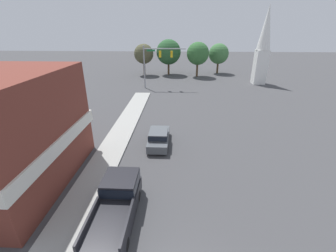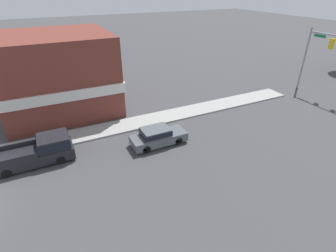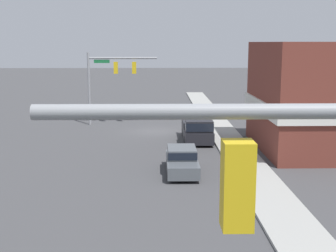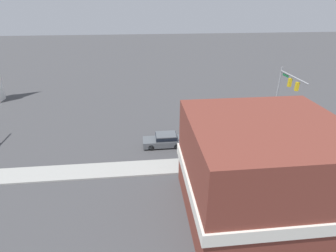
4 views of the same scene
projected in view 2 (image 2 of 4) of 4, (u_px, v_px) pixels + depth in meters
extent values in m
cylinder|color=gray|center=(304.00, 59.00, 30.78)|extent=(0.22, 0.22, 7.14)
cube|color=gold|center=(331.00, 44.00, 27.57)|extent=(0.36, 0.36, 1.05)
sphere|color=yellow|center=(331.00, 41.00, 27.34)|extent=(0.22, 0.22, 0.22)
cube|color=#196B38|center=(320.00, 36.00, 28.50)|extent=(1.40, 0.04, 0.30)
cylinder|color=black|center=(170.00, 132.00, 22.14)|extent=(0.22, 0.66, 0.66)
cylinder|color=black|center=(178.00, 141.00, 20.93)|extent=(0.22, 0.66, 0.66)
cylinder|color=black|center=(139.00, 140.00, 21.07)|extent=(0.22, 0.66, 0.66)
cylinder|color=black|center=(146.00, 149.00, 19.87)|extent=(0.22, 0.66, 0.66)
cube|color=#51565B|center=(159.00, 138.00, 20.90)|extent=(1.75, 4.45, 0.69)
cube|color=#51565B|center=(155.00, 132.00, 20.49)|extent=(1.61, 2.13, 0.58)
cube|color=black|center=(155.00, 132.00, 20.49)|extent=(1.63, 2.22, 0.41)
cylinder|color=black|center=(58.00, 147.00, 20.14)|extent=(0.22, 0.66, 0.66)
cylinder|color=black|center=(61.00, 160.00, 18.69)|extent=(0.22, 0.66, 0.66)
cylinder|color=black|center=(8.00, 158.00, 18.83)|extent=(0.22, 0.66, 0.66)
cylinder|color=black|center=(7.00, 173.00, 17.38)|extent=(0.22, 0.66, 0.66)
cube|color=black|center=(33.00, 156.00, 18.63)|extent=(2.07, 5.46, 0.85)
cube|color=black|center=(53.00, 141.00, 18.80)|extent=(1.97, 2.08, 0.83)
cube|color=black|center=(53.00, 141.00, 18.80)|extent=(1.99, 2.16, 0.58)
cube|color=black|center=(13.00, 146.00, 18.65)|extent=(0.12, 3.09, 0.35)
cube|color=black|center=(12.00, 161.00, 17.11)|extent=(0.12, 3.09, 0.35)
cube|color=brown|center=(58.00, 73.00, 25.34)|extent=(9.49, 10.12, 7.45)
cube|color=silver|center=(59.00, 80.00, 25.66)|extent=(9.79, 10.42, 0.90)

